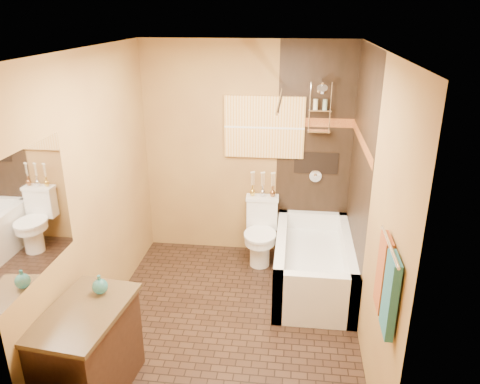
# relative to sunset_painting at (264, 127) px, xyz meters

# --- Properties ---
(floor) EXTENTS (3.00, 3.00, 0.00)m
(floor) POSITION_rel_sunset_painting_xyz_m (-0.20, -1.48, -1.55)
(floor) COLOR black
(floor) RESTS_ON ground
(wall_left) EXTENTS (0.02, 3.00, 2.50)m
(wall_left) POSITION_rel_sunset_painting_xyz_m (-1.40, -1.48, -0.30)
(wall_left) COLOR #A98441
(wall_left) RESTS_ON floor
(wall_right) EXTENTS (0.02, 3.00, 2.50)m
(wall_right) POSITION_rel_sunset_painting_xyz_m (1.00, -1.48, -0.30)
(wall_right) COLOR #A98441
(wall_right) RESTS_ON floor
(wall_back) EXTENTS (2.40, 0.02, 2.50)m
(wall_back) POSITION_rel_sunset_painting_xyz_m (-0.20, 0.02, -0.30)
(wall_back) COLOR #A98441
(wall_back) RESTS_ON floor
(wall_front) EXTENTS (2.40, 0.02, 2.50)m
(wall_front) POSITION_rel_sunset_painting_xyz_m (-0.20, -2.98, -0.30)
(wall_front) COLOR #A98441
(wall_front) RESTS_ON floor
(ceiling) EXTENTS (3.00, 3.00, 0.00)m
(ceiling) POSITION_rel_sunset_painting_xyz_m (-0.20, -1.48, 0.95)
(ceiling) COLOR silver
(ceiling) RESTS_ON wall_back
(alcove_tile_back) EXTENTS (0.85, 0.01, 2.50)m
(alcove_tile_back) POSITION_rel_sunset_painting_xyz_m (0.57, 0.01, -0.30)
(alcove_tile_back) COLOR black
(alcove_tile_back) RESTS_ON wall_back
(alcove_tile_right) EXTENTS (0.01, 1.50, 2.50)m
(alcove_tile_right) POSITION_rel_sunset_painting_xyz_m (0.99, -0.73, -0.30)
(alcove_tile_right) COLOR black
(alcove_tile_right) RESTS_ON wall_right
(mosaic_band_back) EXTENTS (0.85, 0.01, 0.10)m
(mosaic_band_back) POSITION_rel_sunset_painting_xyz_m (0.57, 0.00, 0.07)
(mosaic_band_back) COLOR maroon
(mosaic_band_back) RESTS_ON alcove_tile_back
(mosaic_band_right) EXTENTS (0.01, 1.50, 0.10)m
(mosaic_band_right) POSITION_rel_sunset_painting_xyz_m (0.98, -0.73, 0.07)
(mosaic_band_right) COLOR maroon
(mosaic_band_right) RESTS_ON alcove_tile_right
(alcove_niche) EXTENTS (0.50, 0.01, 0.25)m
(alcove_niche) POSITION_rel_sunset_painting_xyz_m (0.60, 0.01, -0.40)
(alcove_niche) COLOR black
(alcove_niche) RESTS_ON alcove_tile_back
(shower_fixtures) EXTENTS (0.24, 0.33, 1.16)m
(shower_fixtures) POSITION_rel_sunset_painting_xyz_m (0.60, -0.10, 0.12)
(shower_fixtures) COLOR silver
(shower_fixtures) RESTS_ON floor
(curtain_rod) EXTENTS (0.03, 1.55, 0.03)m
(curtain_rod) POSITION_rel_sunset_painting_xyz_m (0.20, -0.73, 0.47)
(curtain_rod) COLOR silver
(curtain_rod) RESTS_ON wall_back
(towel_bar) EXTENTS (0.02, 0.55, 0.02)m
(towel_bar) POSITION_rel_sunset_painting_xyz_m (0.95, -2.53, -0.10)
(towel_bar) COLOR silver
(towel_bar) RESTS_ON wall_right
(towel_teal) EXTENTS (0.05, 0.22, 0.52)m
(towel_teal) POSITION_rel_sunset_painting_xyz_m (0.96, -2.66, -0.37)
(towel_teal) COLOR #20576C
(towel_teal) RESTS_ON towel_bar
(towel_rust) EXTENTS (0.05, 0.22, 0.52)m
(towel_rust) POSITION_rel_sunset_painting_xyz_m (0.96, -2.40, -0.37)
(towel_rust) COLOR #953F1B
(towel_rust) RESTS_ON towel_bar
(sunset_painting) EXTENTS (0.90, 0.04, 0.70)m
(sunset_painting) POSITION_rel_sunset_painting_xyz_m (0.00, 0.00, 0.00)
(sunset_painting) COLOR gold
(sunset_painting) RESTS_ON wall_back
(vanity_mirror) EXTENTS (0.01, 1.00, 0.90)m
(vanity_mirror) POSITION_rel_sunset_painting_xyz_m (-1.39, -2.48, -0.05)
(vanity_mirror) COLOR white
(vanity_mirror) RESTS_ON wall_left
(bathtub) EXTENTS (0.80, 1.50, 0.55)m
(bathtub) POSITION_rel_sunset_painting_xyz_m (0.60, -0.73, -1.33)
(bathtub) COLOR white
(bathtub) RESTS_ON floor
(toilet) EXTENTS (0.38, 0.56, 0.75)m
(toilet) POSITION_rel_sunset_painting_xyz_m (0.00, -0.25, -1.17)
(toilet) COLOR white
(toilet) RESTS_ON floor
(vanity) EXTENTS (0.62, 0.91, 0.76)m
(vanity) POSITION_rel_sunset_painting_xyz_m (-1.12, -2.48, -1.17)
(vanity) COLOR black
(vanity) RESTS_ON floor
(teal_bottle) EXTENTS (0.15, 0.15, 0.19)m
(teal_bottle) POSITION_rel_sunset_painting_xyz_m (-1.07, -2.25, -0.71)
(teal_bottle) COLOR #287878
(teal_bottle) RESTS_ON vanity
(bud_vases) EXTENTS (0.30, 0.06, 0.29)m
(bud_vases) POSITION_rel_sunset_painting_xyz_m (0.00, -0.09, -0.64)
(bud_vases) COLOR gold
(bud_vases) RESTS_ON toilet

